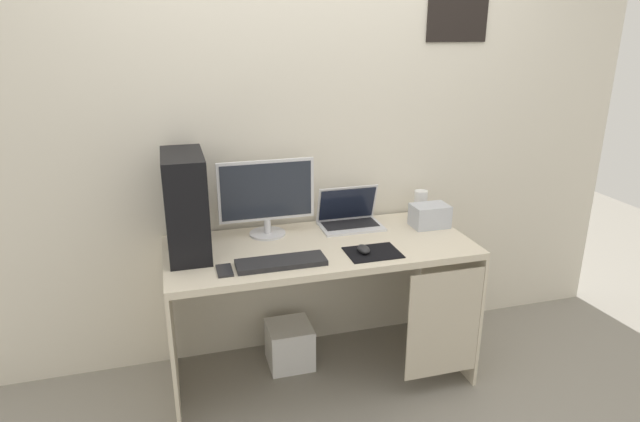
% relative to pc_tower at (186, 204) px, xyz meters
% --- Properties ---
extents(ground_plane, '(8.00, 8.00, 0.00)m').
position_rel_pc_tower_xyz_m(ground_plane, '(0.65, -0.08, -1.02)').
color(ground_plane, gray).
extents(wall_back, '(4.00, 0.05, 2.60)m').
position_rel_pc_tower_xyz_m(wall_back, '(0.65, 0.30, 0.28)').
color(wall_back, beige).
rests_on(wall_back, ground_plane).
extents(desk, '(1.55, 0.67, 0.77)m').
position_rel_pc_tower_xyz_m(desk, '(0.66, -0.09, -0.40)').
color(desk, beige).
rests_on(desk, ground_plane).
extents(pc_tower, '(0.19, 0.40, 0.50)m').
position_rel_pc_tower_xyz_m(pc_tower, '(0.00, 0.00, 0.00)').
color(pc_tower, black).
rests_on(pc_tower, desk).
extents(monitor, '(0.50, 0.19, 0.41)m').
position_rel_pc_tower_xyz_m(monitor, '(0.41, 0.12, -0.03)').
color(monitor, silver).
rests_on(monitor, desk).
extents(laptop, '(0.34, 0.22, 0.22)m').
position_rel_pc_tower_xyz_m(laptop, '(0.88, 0.14, -0.20)').
color(laptop, silver).
rests_on(laptop, desk).
extents(speaker, '(0.08, 0.08, 0.16)m').
position_rel_pc_tower_xyz_m(speaker, '(1.32, 0.17, -0.17)').
color(speaker, white).
rests_on(speaker, desk).
extents(projector, '(0.20, 0.14, 0.12)m').
position_rel_pc_tower_xyz_m(projector, '(1.30, 0.01, -0.19)').
color(projector, '#B7BCC6').
rests_on(projector, desk).
extents(keyboard, '(0.42, 0.14, 0.02)m').
position_rel_pc_tower_xyz_m(keyboard, '(0.40, -0.26, -0.24)').
color(keyboard, '#232326').
rests_on(keyboard, desk).
extents(mousepad, '(0.26, 0.20, 0.00)m').
position_rel_pc_tower_xyz_m(mousepad, '(0.86, -0.25, -0.25)').
color(mousepad, black).
rests_on(mousepad, desk).
extents(mouse_left, '(0.06, 0.10, 0.03)m').
position_rel_pc_tower_xyz_m(mouse_left, '(0.82, -0.24, -0.23)').
color(mouse_left, '#232326').
rests_on(mouse_left, mousepad).
extents(cell_phone, '(0.07, 0.13, 0.01)m').
position_rel_pc_tower_xyz_m(cell_phone, '(0.14, -0.27, -0.24)').
color(cell_phone, '#232326').
rests_on(cell_phone, desk).
extents(subwoofer, '(0.24, 0.24, 0.24)m').
position_rel_pc_tower_xyz_m(subwoofer, '(0.50, 0.06, -0.90)').
color(subwoofer, white).
rests_on(subwoofer, ground_plane).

